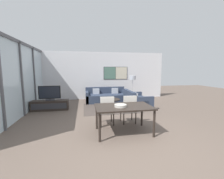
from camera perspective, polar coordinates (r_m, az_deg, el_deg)
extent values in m
plane|color=brown|center=(3.79, 7.46, -19.88)|extent=(24.00, 24.00, 0.00)
cube|color=silver|center=(9.08, -3.91, 5.29)|extent=(7.75, 0.06, 2.80)
cube|color=#2D2D33|center=(9.17, 1.39, 6.27)|extent=(1.48, 0.01, 0.76)
cube|color=#4C7060|center=(9.10, -0.83, 6.26)|extent=(0.70, 0.02, 0.72)
cube|color=beige|center=(9.25, 3.59, 6.26)|extent=(0.70, 0.02, 0.72)
cube|color=silver|center=(6.53, -31.38, 3.40)|extent=(0.02, 5.81, 2.80)
cube|color=#515156|center=(6.59, -31.94, 15.19)|extent=(0.07, 5.81, 0.10)
cube|color=#515156|center=(5.18, -36.68, 2.25)|extent=(0.07, 0.08, 2.80)
cube|color=#515156|center=(6.52, -31.13, 3.41)|extent=(0.07, 0.08, 2.80)
cube|color=#515156|center=(7.90, -27.48, 4.16)|extent=(0.07, 0.08, 2.80)
cube|color=#473D38|center=(6.94, -0.55, -7.02)|extent=(2.44, 2.13, 0.01)
cube|color=black|center=(7.08, -22.46, -5.54)|extent=(1.54, 0.43, 0.43)
cube|color=#2D2D33|center=(6.87, -22.83, -5.94)|extent=(1.41, 0.01, 0.24)
cube|color=#2D2D33|center=(7.03, -22.55, -3.62)|extent=(0.36, 0.20, 0.05)
cube|color=#2D2D33|center=(7.02, -22.58, -3.09)|extent=(0.06, 0.03, 0.08)
cube|color=black|center=(6.98, -22.69, -0.99)|extent=(0.90, 0.04, 0.56)
cube|color=black|center=(6.95, -22.73, -1.01)|extent=(0.84, 0.01, 0.51)
cube|color=#2D384C|center=(8.21, -2.23, -3.29)|extent=(2.21, 0.97, 0.42)
cube|color=#2D384C|center=(8.57, -2.63, -1.61)|extent=(2.21, 0.16, 0.78)
cube|color=#2D384C|center=(8.11, -9.49, -2.88)|extent=(0.14, 0.97, 0.60)
cube|color=#2D384C|center=(8.40, 4.77, -2.43)|extent=(0.14, 0.97, 0.60)
cube|color=#B2B7C1|center=(8.31, -6.09, -0.68)|extent=(0.36, 0.12, 0.30)
cube|color=#B2B7C1|center=(8.46, 1.09, -0.49)|extent=(0.36, 0.12, 0.30)
cube|color=#2D384C|center=(7.27, 9.58, -4.79)|extent=(0.97, 1.55, 0.42)
cube|color=#2D384C|center=(7.10, 6.55, -3.54)|extent=(0.16, 1.55, 0.78)
cube|color=#2D384C|center=(6.61, 11.72, -5.27)|extent=(0.97, 0.14, 0.60)
cube|color=#2D384C|center=(7.90, 7.83, -3.11)|extent=(0.97, 0.14, 0.60)
cube|color=#B2B7C1|center=(6.80, 8.89, -2.53)|extent=(0.12, 0.36, 0.30)
cylinder|color=black|center=(6.94, -0.55, -6.93)|extent=(0.39, 0.39, 0.03)
cylinder|color=black|center=(6.90, -0.55, -5.53)|extent=(0.16, 0.16, 0.38)
cylinder|color=black|center=(6.85, -0.55, -3.83)|extent=(0.86, 0.86, 0.04)
cube|color=black|center=(4.13, 4.45, -6.58)|extent=(1.53, 0.95, 0.04)
cylinder|color=black|center=(3.73, -4.73, -14.27)|extent=(0.06, 0.06, 0.72)
cylinder|color=black|center=(4.11, 15.76, -12.44)|extent=(0.06, 0.06, 0.72)
cylinder|color=black|center=(4.51, -5.86, -10.38)|extent=(0.06, 0.06, 0.72)
cylinder|color=black|center=(4.83, 11.31, -9.28)|extent=(0.06, 0.06, 0.72)
cube|color=beige|center=(4.86, -2.18, -8.37)|extent=(0.46, 0.46, 0.06)
cube|color=beige|center=(4.59, -1.82, -5.78)|extent=(0.42, 0.05, 0.49)
cylinder|color=black|center=(4.71, -4.26, -11.73)|extent=(0.04, 0.04, 0.38)
cylinder|color=black|center=(4.77, 0.62, -11.46)|extent=(0.04, 0.04, 0.38)
cylinder|color=black|center=(5.09, -4.77, -10.26)|extent=(0.04, 0.04, 0.38)
cylinder|color=black|center=(5.14, -0.27, -10.05)|extent=(0.04, 0.04, 0.38)
cube|color=beige|center=(5.03, 6.15, -7.86)|extent=(0.46, 0.46, 0.06)
cube|color=beige|center=(4.77, 6.91, -5.32)|extent=(0.42, 0.05, 0.49)
cylinder|color=black|center=(4.86, 4.51, -11.13)|extent=(0.04, 0.04, 0.38)
cylinder|color=black|center=(4.97, 9.04, -10.76)|extent=(0.04, 0.04, 0.38)
cylinder|color=black|center=(5.22, 3.34, -9.78)|extent=(0.04, 0.04, 0.38)
cylinder|color=black|center=(5.33, 7.57, -9.47)|extent=(0.04, 0.04, 0.38)
cylinder|color=#B7B2A8|center=(4.02, 3.25, -6.16)|extent=(0.32, 0.32, 0.07)
torus|color=#B7B2A8|center=(4.01, 3.25, -5.80)|extent=(0.32, 0.32, 0.02)
cylinder|color=#2D2D33|center=(8.68, 7.71, -4.09)|extent=(0.28, 0.28, 0.02)
cylinder|color=#B7B7BC|center=(8.58, 7.78, -0.15)|extent=(0.03, 0.03, 1.18)
cylinder|color=#B2B7C1|center=(8.52, 7.87, 4.53)|extent=(0.35, 0.35, 0.22)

